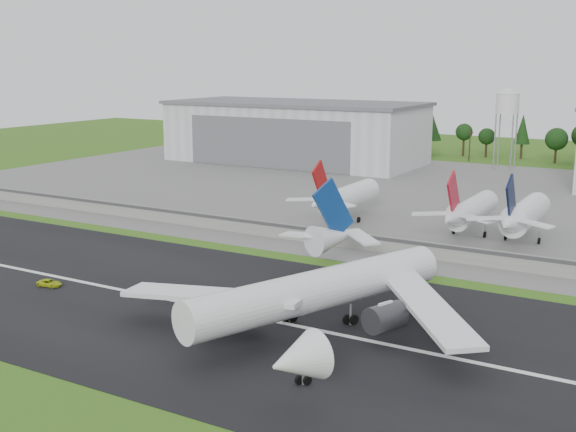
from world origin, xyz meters
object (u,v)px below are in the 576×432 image
Objects in this scene: ground_vehicle at (50,283)px; parked_jet_red_b at (468,211)px; parked_jet_red_a at (343,198)px; main_airliner at (318,300)px; parked_jet_navy at (522,215)px.

parked_jet_red_b reaches higher than ground_vehicle.
main_airliner is at bearing -67.13° from parked_jet_red_a.
ground_vehicle is (-49.88, -4.21, -4.19)m from main_airliner.
parked_jet_red_a is 41.86m from parked_jet_navy.
parked_jet_red_b is 11.52m from parked_jet_navy.
main_airliner is 1.83× the size of parked_jet_navy.
parked_jet_red_a reaches higher than ground_vehicle.
parked_jet_red_a is at bearing -29.11° from ground_vehicle.
parked_jet_red_a is 30.34m from parked_jet_red_b.
parked_jet_red_b is 1.00× the size of parked_jet_navy.
parked_jet_red_a is 1.00× the size of parked_jet_navy.
ground_vehicle is 0.14× the size of parked_jet_red_b.
parked_jet_navy is at bearing -79.51° from main_airliner.
parked_jet_red_a is (21.63, 71.16, 5.41)m from ground_vehicle.
main_airliner reaches higher than parked_jet_navy.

